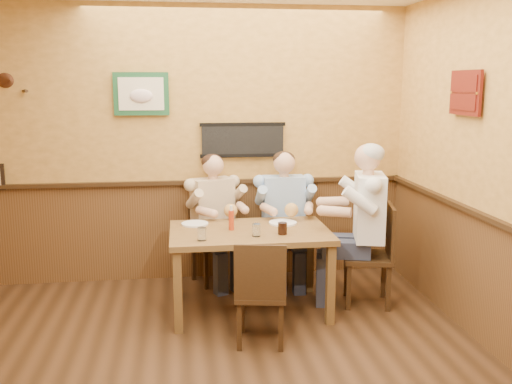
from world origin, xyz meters
TOP-DOWN VIEW (x-y plane):
  - room at (0.14, 0.17)m, footprint 5.02×5.03m
  - dining_table at (0.76, 1.50)m, footprint 1.40×0.90m
  - chair_back_left at (0.48, 2.29)m, footprint 0.50×0.50m
  - chair_back_right at (1.19, 2.20)m, footprint 0.39×0.39m
  - chair_right_end at (1.85, 1.52)m, footprint 0.52×0.52m
  - chair_near_side at (0.76, 0.85)m, footprint 0.46×0.46m
  - diner_tan_shirt at (0.48, 2.29)m, footprint 0.72×0.72m
  - diner_blue_polo at (1.19, 2.20)m, footprint 0.56×0.56m
  - diner_white_elder at (1.85, 1.52)m, footprint 0.75×0.75m
  - water_glass_left at (0.32, 1.22)m, footprint 0.08×0.08m
  - water_glass_mid at (0.79, 1.29)m, footprint 0.09×0.09m
  - cola_tumbler at (1.02, 1.32)m, footprint 0.09×0.09m
  - hot_sauce_bottle at (0.60, 1.52)m, footprint 0.06×0.06m
  - salt_shaker at (0.60, 1.52)m, footprint 0.04×0.04m
  - pepper_shaker at (0.60, 1.52)m, footprint 0.04×0.04m
  - plate_far_left at (0.28, 1.76)m, footprint 0.31×0.31m
  - plate_far_right at (1.09, 1.68)m, footprint 0.29×0.29m

SIDE VIEW (x-z plane):
  - chair_back_left at x=0.48m, z-range 0.00..0.84m
  - chair_near_side at x=0.76m, z-range 0.00..0.85m
  - chair_back_right at x=1.19m, z-range 0.00..0.85m
  - chair_right_end at x=1.85m, z-range 0.00..0.94m
  - diner_tan_shirt at x=0.48m, z-range 0.00..1.20m
  - diner_blue_polo at x=1.19m, z-range 0.00..1.22m
  - dining_table at x=0.76m, z-range 0.28..1.03m
  - diner_white_elder at x=1.85m, z-range 0.00..1.34m
  - plate_far_left at x=0.28m, z-range 0.75..0.77m
  - plate_far_right at x=1.09m, z-range 0.75..0.77m
  - salt_shaker at x=0.60m, z-range 0.75..0.83m
  - pepper_shaker at x=0.60m, z-range 0.75..0.84m
  - cola_tumbler at x=1.02m, z-range 0.75..0.85m
  - water_glass_mid at x=0.79m, z-range 0.75..0.86m
  - water_glass_left at x=0.32m, z-range 0.75..0.86m
  - hot_sauce_bottle at x=0.60m, z-range 0.75..0.95m
  - room at x=0.14m, z-range 0.28..3.09m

